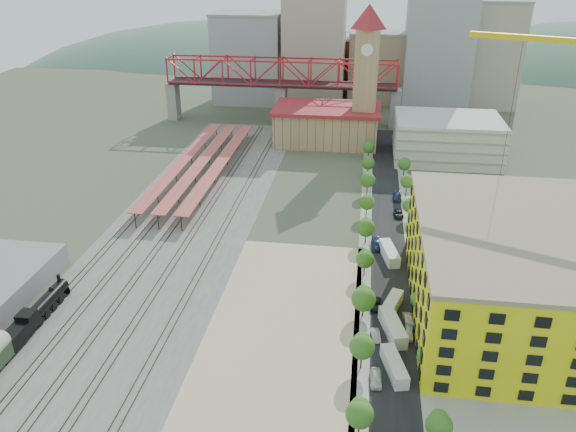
# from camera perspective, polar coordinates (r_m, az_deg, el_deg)

# --- Properties ---
(ground) EXTENTS (400.00, 400.00, 0.00)m
(ground) POSITION_cam_1_polar(r_m,az_deg,el_deg) (131.90, 3.23, -3.48)
(ground) COLOR #474C38
(ground) RESTS_ON ground
(ballast_strip) EXTENTS (36.00, 165.00, 0.06)m
(ballast_strip) POSITION_cam_1_polar(r_m,az_deg,el_deg) (153.82, -9.65, 0.60)
(ballast_strip) COLOR #605E59
(ballast_strip) RESTS_ON ground
(dirt_lot) EXTENTS (28.00, 67.00, 0.06)m
(dirt_lot) POSITION_cam_1_polar(r_m,az_deg,el_deg) (105.90, -0.53, -11.51)
(dirt_lot) COLOR tan
(dirt_lot) RESTS_ON ground
(street_asphalt) EXTENTS (12.00, 170.00, 0.06)m
(street_asphalt) POSITION_cam_1_polar(r_m,az_deg,el_deg) (145.09, 10.07, -1.01)
(street_asphalt) COLOR black
(street_asphalt) RESTS_ON ground
(sidewalk_west) EXTENTS (3.00, 170.00, 0.04)m
(sidewalk_west) POSITION_cam_1_polar(r_m,az_deg,el_deg) (144.92, 7.90, -0.89)
(sidewalk_west) COLOR gray
(sidewalk_west) RESTS_ON ground
(sidewalk_east) EXTENTS (3.00, 170.00, 0.04)m
(sidewalk_east) POSITION_cam_1_polar(r_m,az_deg,el_deg) (145.47, 12.23, -1.14)
(sidewalk_east) COLOR gray
(sidewalk_east) RESTS_ON ground
(construction_pad) EXTENTS (50.00, 90.00, 0.06)m
(construction_pad) POSITION_cam_1_polar(r_m,az_deg,el_deg) (120.09, 24.51, -9.19)
(construction_pad) COLOR gray
(construction_pad) RESTS_ON ground
(rail_tracks) EXTENTS (26.56, 160.00, 0.18)m
(rail_tracks) POSITION_cam_1_polar(r_m,az_deg,el_deg) (154.30, -10.29, 0.68)
(rail_tracks) COLOR #382B23
(rail_tracks) RESTS_ON ground
(platform_canopies) EXTENTS (16.00, 80.00, 4.12)m
(platform_canopies) POSITION_cam_1_polar(r_m,az_deg,el_deg) (178.04, -8.73, 5.54)
(platform_canopies) COLOR #C8564C
(platform_canopies) RESTS_ON ground
(station_hall) EXTENTS (38.00, 24.00, 13.10)m
(station_hall) POSITION_cam_1_polar(r_m,az_deg,el_deg) (205.72, 3.93, 9.28)
(station_hall) COLOR tan
(station_hall) RESTS_ON ground
(clock_tower) EXTENTS (12.00, 12.00, 52.00)m
(clock_tower) POSITION_cam_1_polar(r_m,az_deg,el_deg) (198.30, 7.96, 15.03)
(clock_tower) COLOR tan
(clock_tower) RESTS_ON ground
(parking_garage) EXTENTS (34.00, 26.00, 14.00)m
(parking_garage) POSITION_cam_1_polar(r_m,az_deg,el_deg) (195.57, 15.82, 7.61)
(parking_garage) COLOR silver
(parking_garage) RESTS_ON ground
(truss_bridge) EXTENTS (94.00, 9.60, 25.60)m
(truss_bridge) POSITION_cam_1_polar(r_m,az_deg,el_deg) (227.23, -0.69, 14.05)
(truss_bridge) COLOR gray
(truss_bridge) RESTS_ON ground
(construction_building) EXTENTS (44.60, 50.60, 18.80)m
(construction_building) POSITION_cam_1_polar(r_m,az_deg,el_deg) (114.49, 23.91, -5.28)
(construction_building) COLOR #F8FD15
(construction_building) RESTS_ON ground
(street_trees) EXTENTS (15.40, 124.40, 8.00)m
(street_trees) POSITION_cam_1_polar(r_m,az_deg,el_deg) (136.20, 10.14, -2.88)
(street_trees) COLOR #376A1F
(street_trees) RESTS_ON ground
(skyline) EXTENTS (133.00, 46.00, 60.00)m
(skyline) POSITION_cam_1_polar(r_m,az_deg,el_deg) (260.73, 7.97, 16.17)
(skyline) COLOR #9EA0A3
(skyline) RESTS_ON ground
(distant_hills) EXTENTS (647.00, 264.00, 227.00)m
(distant_hills) POSITION_cam_1_polar(r_m,az_deg,el_deg) (403.24, 12.72, 3.97)
(distant_hills) COLOR #4C6B59
(distant_hills) RESTS_ON ground
(locomotive) EXTENTS (2.88, 22.22, 5.56)m
(locomotive) POSITION_cam_1_polar(r_m,az_deg,el_deg) (116.76, -24.06, -8.93)
(locomotive) COLOR black
(locomotive) RESTS_ON ground
(site_trailer_a) EXTENTS (4.66, 9.40, 2.49)m
(site_trailer_a) POSITION_cam_1_polar(r_m,az_deg,el_deg) (97.82, 10.74, -14.77)
(site_trailer_a) COLOR silver
(site_trailer_a) RESTS_ON ground
(site_trailer_b) EXTENTS (5.22, 10.44, 2.76)m
(site_trailer_b) POSITION_cam_1_polar(r_m,az_deg,el_deg) (106.05, 10.58, -11.04)
(site_trailer_b) COLOR silver
(site_trailer_b) RESTS_ON ground
(site_trailer_c) EXTENTS (4.94, 9.04, 2.40)m
(site_trailer_c) POSITION_cam_1_polar(r_m,az_deg,el_deg) (112.19, 10.47, -8.90)
(site_trailer_c) COLOR silver
(site_trailer_c) RESTS_ON ground
(site_trailer_d) EXTENTS (4.74, 10.15, 2.69)m
(site_trailer_d) POSITION_cam_1_polar(r_m,az_deg,el_deg) (129.74, 10.25, -3.73)
(site_trailer_d) COLOR silver
(site_trailer_d) RESTS_ON ground
(car_0) EXTENTS (2.05, 4.76, 1.60)m
(car_0) POSITION_cam_1_polar(r_m,az_deg,el_deg) (95.75, 8.91, -15.99)
(car_0) COLOR silver
(car_0) RESTS_ON ground
(car_1) EXTENTS (1.98, 4.11, 1.30)m
(car_1) POSITION_cam_1_polar(r_m,az_deg,el_deg) (104.74, 8.91, -11.92)
(car_1) COLOR #A0A0A5
(car_1) RESTS_ON ground
(car_2) EXTENTS (2.22, 4.73, 1.31)m
(car_2) POSITION_cam_1_polar(r_m,az_deg,el_deg) (112.89, 8.90, -8.85)
(car_2) COLOR black
(car_2) RESTS_ON ground
(car_3) EXTENTS (2.40, 5.53, 1.58)m
(car_3) POSITION_cam_1_polar(r_m,az_deg,el_deg) (133.98, 8.90, -2.90)
(car_3) COLOR navy
(car_3) RESTS_ON ground
(car_4) EXTENTS (2.19, 4.51, 1.48)m
(car_4) POSITION_cam_1_polar(r_m,az_deg,el_deg) (106.31, 12.20, -11.54)
(car_4) COLOR silver
(car_4) RESTS_ON ground
(car_5) EXTENTS (1.98, 4.19, 1.33)m
(car_5) POSITION_cam_1_polar(r_m,az_deg,el_deg) (109.73, 12.08, -10.27)
(car_5) COLOR #A2A2A7
(car_5) RESTS_ON ground
(car_6) EXTENTS (2.54, 5.10, 1.39)m
(car_6) POSITION_cam_1_polar(r_m,az_deg,el_deg) (150.80, 11.18, 0.23)
(car_6) COLOR black
(car_6) RESTS_ON ground
(car_7) EXTENTS (2.27, 5.54, 1.60)m
(car_7) POSITION_cam_1_polar(r_m,az_deg,el_deg) (160.73, 11.04, 1.90)
(car_7) COLOR #1A2B4E
(car_7) RESTS_ON ground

